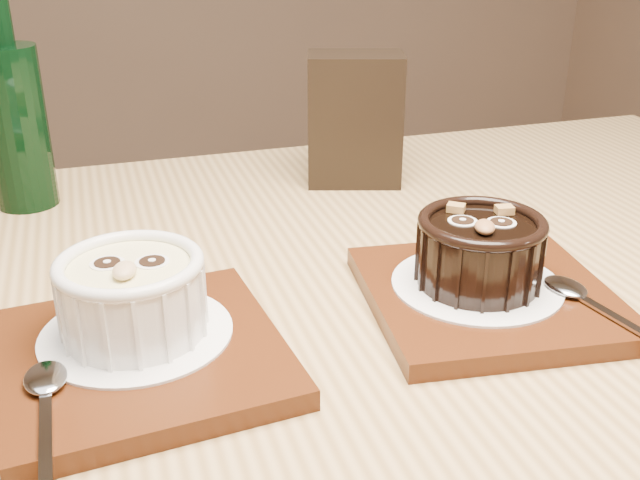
% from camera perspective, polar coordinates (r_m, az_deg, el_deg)
% --- Properties ---
extents(table, '(1.22, 0.84, 0.75)m').
position_cam_1_polar(table, '(0.63, 0.84, -12.04)').
color(table, '#9B7643').
rests_on(table, ground).
extents(tray_left, '(0.20, 0.20, 0.01)m').
position_cam_1_polar(tray_left, '(0.52, -13.32, -8.64)').
color(tray_left, '#4B210C').
rests_on(tray_left, table).
extents(doily_left, '(0.13, 0.13, 0.00)m').
position_cam_1_polar(doily_left, '(0.53, -13.80, -6.89)').
color(doily_left, white).
rests_on(doily_left, tray_left).
extents(ramekin_white, '(0.10, 0.10, 0.06)m').
position_cam_1_polar(ramekin_white, '(0.51, -14.14, -3.89)').
color(ramekin_white, white).
rests_on(ramekin_white, doily_left).
extents(spoon_left, '(0.03, 0.14, 0.01)m').
position_cam_1_polar(spoon_left, '(0.46, -20.20, -12.14)').
color(spoon_left, '#B7BAC0').
rests_on(spoon_left, tray_left).
extents(tray_right, '(0.20, 0.20, 0.01)m').
position_cam_1_polar(tray_right, '(0.59, 12.65, -4.21)').
color(tray_right, '#4B210C').
rests_on(tray_right, table).
extents(doily_right, '(0.13, 0.13, 0.00)m').
position_cam_1_polar(doily_right, '(0.59, 11.85, -3.29)').
color(doily_right, white).
rests_on(doily_right, tray_right).
extents(ramekin_dark, '(0.10, 0.10, 0.06)m').
position_cam_1_polar(ramekin_dark, '(0.57, 12.11, -0.58)').
color(ramekin_dark, black).
rests_on(ramekin_dark, doily_right).
extents(spoon_right, '(0.05, 0.14, 0.01)m').
position_cam_1_polar(spoon_right, '(0.57, 20.61, -4.78)').
color(spoon_right, '#B7BAC0').
rests_on(spoon_right, tray_right).
extents(condiment_stand, '(0.11, 0.09, 0.14)m').
position_cam_1_polar(condiment_stand, '(0.81, 2.67, 9.14)').
color(condiment_stand, black).
rests_on(condiment_stand, table).
extents(green_bottle, '(0.06, 0.06, 0.23)m').
position_cam_1_polar(green_bottle, '(0.80, -22.19, 8.40)').
color(green_bottle, black).
rests_on(green_bottle, table).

